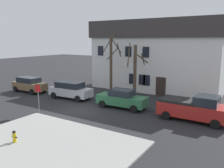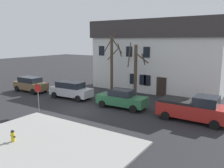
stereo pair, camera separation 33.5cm
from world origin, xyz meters
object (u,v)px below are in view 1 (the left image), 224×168
Objects in this scene: street_sign_pole at (38,93)px; bicycle_leaning at (74,86)px; car_brown_wagon at (29,84)px; car_green_sedan at (122,99)px; car_silver_wagon at (70,90)px; tree_bare_mid at (135,69)px; tree_bare_near at (111,63)px; fire_hydrant at (14,136)px; pickup_truck_red at (194,108)px; building_main at (157,55)px.

street_sign_pole is 10.40m from bicycle_leaning.
car_green_sedan is (12.73, 0.12, -0.06)m from car_brown_wagon.
street_sign_pole is (1.35, -5.37, 0.87)m from car_silver_wagon.
car_brown_wagon is at bearing -157.64° from tree_bare_mid.
tree_bare_near is 15.02m from fire_hydrant.
tree_bare_mid reaches higher than car_silver_wagon.
street_sign_pole is (-3.99, -9.96, -1.23)m from tree_bare_mid.
pickup_truck_red is at bearing 0.30° from car_green_sedan.
tree_bare_mid is 5.27m from car_green_sedan.
tree_bare_mid is at bearing 40.69° from car_silver_wagon.
car_brown_wagon is 2.61× the size of bicycle_leaning.
street_sign_pole is at bearing -33.79° from car_brown_wagon.
pickup_truck_red is at bearing -54.04° from building_main.
tree_bare_mid is at bearing 4.25° from tree_bare_near.
street_sign_pole is (-1.05, -9.74, -1.73)m from tree_bare_near.
fire_hydrant is (-0.56, -14.74, -2.53)m from tree_bare_mid.
building_main is 15.74m from street_sign_pole.
tree_bare_mid is 8.12× the size of fire_hydrant.
street_sign_pole reaches higher than car_brown_wagon.
pickup_truck_red is at bearing -14.26° from bicycle_leaning.
tree_bare_near reaches higher than bicycle_leaning.
tree_bare_near is at bearing 27.67° from car_brown_wagon.
car_green_sedan is at bearing 0.53° from car_brown_wagon.
fire_hydrant is at bearing -64.81° from car_silver_wagon.
car_green_sedan is 10.26m from bicycle_leaning.
tree_bare_mid reaches higher than car_brown_wagon.
car_silver_wagon reaches higher than fire_hydrant.
street_sign_pole is 1.49× the size of bicycle_leaning.
building_main is at bearing 38.54° from car_brown_wagon.
fire_hydrant is at bearing -54.35° from street_sign_pole.
tree_bare_near is 6.55m from car_green_sedan.
building_main is 22.10× the size of fire_hydrant.
building_main is 15.96m from car_brown_wagon.
fire_hydrant is (11.13, -9.93, -0.43)m from car_brown_wagon.
car_green_sedan is at bearing -0.94° from car_silver_wagon.
building_main reaches higher than car_green_sedan.
car_brown_wagon reaches higher than bicycle_leaning.
tree_bare_near is at bearing 156.87° from pickup_truck_red.
street_sign_pole is at bearing -111.81° from tree_bare_mid.
pickup_truck_red is (19.14, 0.15, 0.07)m from car_brown_wagon.
tree_bare_mid is 8.80m from bicycle_leaning.
street_sign_pole is (-11.44, -5.30, 0.81)m from pickup_truck_red.
bicycle_leaning is at bearing 115.17° from street_sign_pole.
building_main is at bearing 125.96° from pickup_truck_red.
car_silver_wagon is (6.35, 0.22, 0.01)m from car_brown_wagon.
tree_bare_near is 4.12× the size of bicycle_leaning.
car_brown_wagon is 14.92m from fire_hydrant.
car_green_sedan is 10.18m from fire_hydrant.
pickup_truck_red is 12.63m from street_sign_pole.
car_green_sedan is (6.38, -0.10, -0.06)m from car_silver_wagon.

